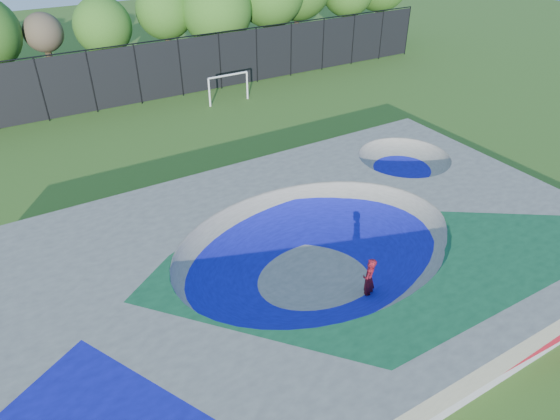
% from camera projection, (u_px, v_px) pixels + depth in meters
% --- Properties ---
extents(ground, '(120.00, 120.00, 0.00)m').
position_uv_depth(ground, '(316.00, 272.00, 18.98)').
color(ground, '#345C19').
rests_on(ground, ground).
extents(skate_deck, '(22.00, 14.00, 1.50)m').
position_uv_depth(skate_deck, '(316.00, 257.00, 18.57)').
color(skate_deck, gray).
rests_on(skate_deck, ground).
extents(skater, '(0.76, 0.70, 1.74)m').
position_uv_depth(skater, '(369.00, 280.00, 17.28)').
color(skater, red).
rests_on(skater, ground).
extents(skateboard, '(0.80, 0.54, 0.05)m').
position_uv_depth(skateboard, '(366.00, 298.00, 17.74)').
color(skateboard, black).
rests_on(skateboard, ground).
extents(soccer_goal, '(2.96, 0.12, 1.96)m').
position_uv_depth(soccer_goal, '(228.00, 83.00, 33.60)').
color(soccer_goal, silver).
rests_on(soccer_goal, ground).
extents(fence, '(48.09, 0.09, 4.04)m').
position_uv_depth(fence, '(138.00, 73.00, 33.03)').
color(fence, black).
rests_on(fence, ground).
extents(treeline, '(53.39, 7.45, 8.73)m').
position_uv_depth(treeline, '(114.00, 13.00, 35.22)').
color(treeline, '#3F321F').
rests_on(treeline, ground).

